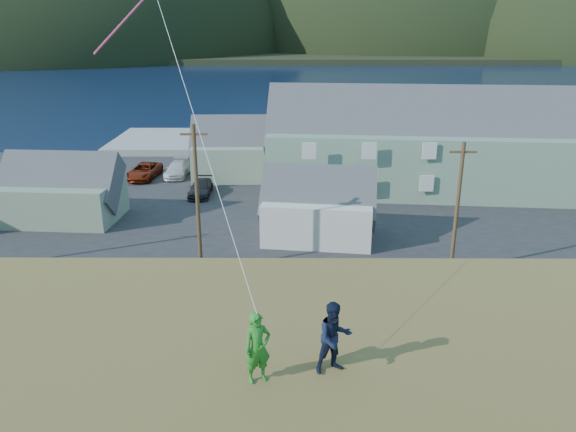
% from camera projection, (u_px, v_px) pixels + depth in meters
% --- Properties ---
extents(ground, '(900.00, 900.00, 0.00)m').
position_uv_depth(ground, '(234.00, 284.00, 34.17)').
color(ground, '#0A1638').
rests_on(ground, ground).
extents(grass_strip, '(110.00, 8.00, 0.10)m').
position_uv_depth(grass_strip, '(231.00, 299.00, 32.27)').
color(grass_strip, '#4C3D19').
rests_on(grass_strip, ground).
extents(waterfront_lot, '(72.00, 36.00, 0.12)m').
position_uv_depth(waterfront_lot, '(252.00, 199.00, 50.19)').
color(waterfront_lot, '#28282B').
rests_on(waterfront_lot, ground).
extents(wharf, '(26.00, 14.00, 0.90)m').
position_uv_depth(wharf, '(217.00, 141.00, 71.79)').
color(wharf, gray).
rests_on(wharf, ground).
extents(far_shore, '(900.00, 320.00, 2.00)m').
position_uv_depth(far_shore, '(285.00, 44.00, 345.16)').
color(far_shore, black).
rests_on(far_shore, ground).
extents(far_hills, '(760.00, 265.00, 143.00)m').
position_uv_depth(far_hills, '(352.00, 46.00, 296.90)').
color(far_hills, black).
rests_on(far_hills, ground).
extents(lodge, '(33.93, 12.26, 11.69)m').
position_uv_depth(lodge, '(450.00, 144.00, 51.09)').
color(lodge, gray).
rests_on(lodge, waterfront_lot).
extents(shed_palegreen_near, '(9.50, 6.34, 6.63)m').
position_uv_depth(shed_palegreen_near, '(61.00, 191.00, 44.10)').
color(shed_palegreen_near, gray).
rests_on(shed_palegreen_near, waterfront_lot).
extents(shed_white, '(8.77, 6.39, 6.51)m').
position_uv_depth(shed_white, '(318.00, 206.00, 40.38)').
color(shed_white, silver).
rests_on(shed_white, waterfront_lot).
extents(shed_palegreen_far, '(11.35, 6.66, 7.56)m').
position_uv_depth(shed_palegreen_far, '(248.00, 149.00, 56.30)').
color(shed_palegreen_far, gray).
rests_on(shed_palegreen_far, waterfront_lot).
extents(utility_poles, '(31.33, 0.24, 9.39)m').
position_uv_depth(utility_poles, '(199.00, 206.00, 34.10)').
color(utility_poles, '#47331E').
rests_on(utility_poles, waterfront_lot).
extents(parked_cars, '(25.60, 11.54, 1.57)m').
position_uv_depth(parked_cars, '(150.00, 176.00, 54.53)').
color(parked_cars, silver).
rests_on(parked_cars, waterfront_lot).
extents(kite_flyer_green, '(0.76, 0.65, 1.76)m').
position_uv_depth(kite_flyer_green, '(258.00, 348.00, 12.93)').
color(kite_flyer_green, '#217A22').
rests_on(kite_flyer_green, hillside).
extents(kite_flyer_navy, '(1.06, 0.95, 1.82)m').
position_uv_depth(kite_flyer_navy, '(334.00, 338.00, 13.29)').
color(kite_flyer_navy, '#121832').
rests_on(kite_flyer_navy, hillside).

